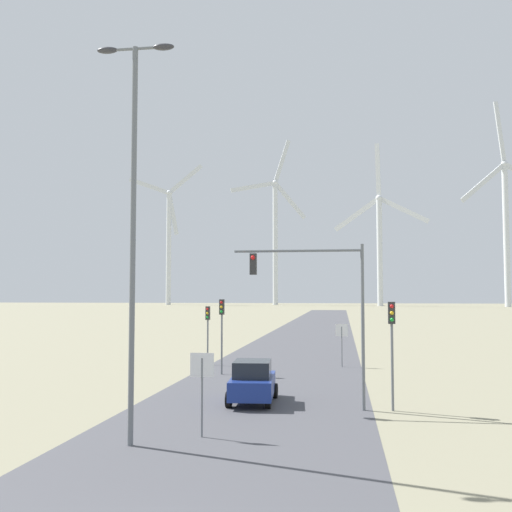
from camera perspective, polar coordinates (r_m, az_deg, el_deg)
road_surface at (r=57.74m, az=4.42°, el=-8.32°), size 10.00×240.00×0.01m
streetlamp at (r=19.59m, az=-11.60°, el=5.13°), size 2.60×0.32×12.79m
stop_sign_near at (r=20.34m, az=-5.16°, el=-11.50°), size 0.81×0.07×2.76m
stop_sign_far at (r=39.70m, az=8.17°, el=-7.62°), size 0.81×0.07×2.77m
traffic_light_post_near_left at (r=35.59m, az=-3.28°, el=-6.06°), size 0.28×0.34×4.41m
traffic_light_post_near_right at (r=25.18m, az=12.81°, el=-6.99°), size 0.28×0.33×4.40m
traffic_light_post_mid_left at (r=40.40m, az=-4.62°, el=-6.28°), size 0.28×0.34×3.89m
traffic_light_mast_overhead at (r=25.00m, az=5.98°, el=-3.29°), size 5.41×0.34×6.78m
car_approaching at (r=26.61m, az=-0.31°, el=-11.87°), size 2.08×4.21×1.83m
wind_turbine_far_left at (r=266.73m, az=-8.30°, el=1.86°), size 32.68×4.47×62.33m
wind_turbine_left at (r=263.28m, az=1.84°, el=2.45°), size 32.14×13.60×73.50m
wind_turbine_center at (r=241.22m, az=11.68°, el=1.75°), size 36.17×15.59×64.72m
wind_turbine_right at (r=240.33m, az=22.70°, el=3.35°), size 37.96×17.60×76.59m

